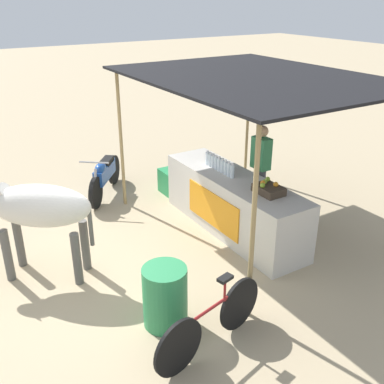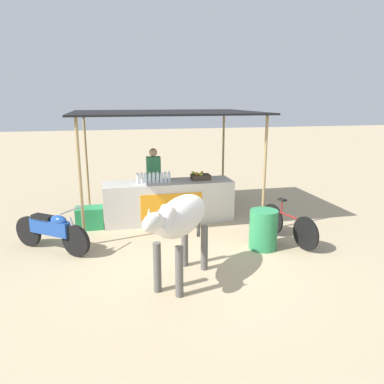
# 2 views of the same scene
# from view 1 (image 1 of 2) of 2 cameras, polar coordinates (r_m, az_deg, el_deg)

# --- Properties ---
(ground_plane) EXTENTS (60.00, 60.00, 0.00)m
(ground_plane) POSITION_cam_1_polar(r_m,az_deg,el_deg) (6.80, -10.24, -9.33)
(ground_plane) COLOR tan
(stall_counter) EXTENTS (3.00, 0.82, 0.96)m
(stall_counter) POSITION_cam_1_polar(r_m,az_deg,el_deg) (7.49, 5.21, -1.49)
(stall_counter) COLOR beige
(stall_counter) RESTS_ON ground
(stall_awning) EXTENTS (4.20, 3.20, 2.55)m
(stall_awning) POSITION_cam_1_polar(r_m,az_deg,el_deg) (7.06, 7.85, 13.65)
(stall_awning) COLOR black
(stall_awning) RESTS_ON ground
(water_bottle_row) EXTENTS (0.79, 0.07, 0.25)m
(water_bottle_row) POSITION_cam_1_polar(r_m,az_deg,el_deg) (7.49, 3.50, 3.52)
(water_bottle_row) COLOR silver
(water_bottle_row) RESTS_ON stall_counter
(fruit_crate) EXTENTS (0.44, 0.32, 0.18)m
(fruit_crate) POSITION_cam_1_polar(r_m,az_deg,el_deg) (6.75, 9.68, 0.39)
(fruit_crate) COLOR #3F3326
(fruit_crate) RESTS_ON stall_counter
(vendor_behind_counter) EXTENTS (0.34, 0.22, 1.65)m
(vendor_behind_counter) POSITION_cam_1_polar(r_m,az_deg,el_deg) (7.96, 8.64, 2.79)
(vendor_behind_counter) COLOR #383842
(vendor_behind_counter) RESTS_ON ground
(cooler_box) EXTENTS (0.60, 0.44, 0.48)m
(cooler_box) POSITION_cam_1_polar(r_m,az_deg,el_deg) (8.93, -2.27, 1.26)
(cooler_box) COLOR #268C4C
(cooler_box) RESTS_ON ground
(water_barrel) EXTENTS (0.54, 0.54, 0.77)m
(water_barrel) POSITION_cam_1_polar(r_m,az_deg,el_deg) (5.49, -3.44, -13.09)
(water_barrel) COLOR #2D8C51
(water_barrel) RESTS_ON ground
(cow) EXTENTS (1.38, 1.68, 1.44)m
(cow) POSITION_cam_1_polar(r_m,az_deg,el_deg) (6.40, -19.18, -1.99)
(cow) COLOR silver
(cow) RESTS_ON ground
(motorcycle_parked) EXTENTS (1.46, 1.18, 0.90)m
(motorcycle_parked) POSITION_cam_1_polar(r_m,az_deg,el_deg) (8.95, -11.05, 2.16)
(motorcycle_parked) COLOR black
(motorcycle_parked) RESTS_ON ground
(bicycle_leaning) EXTENTS (0.44, 1.62, 0.85)m
(bicycle_leaning) POSITION_cam_1_polar(r_m,az_deg,el_deg) (5.18, 2.47, -16.24)
(bicycle_leaning) COLOR black
(bicycle_leaning) RESTS_ON ground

